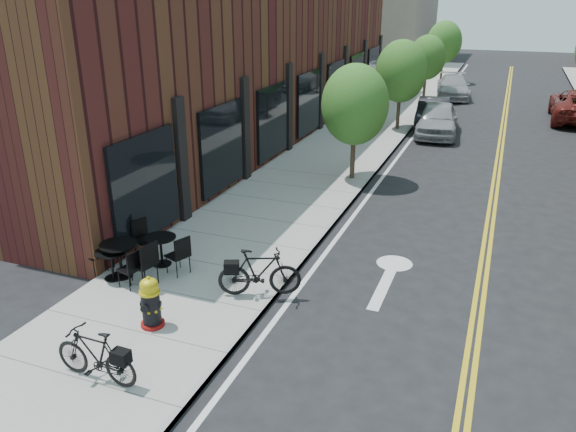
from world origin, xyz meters
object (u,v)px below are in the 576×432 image
at_px(bicycle_right, 260,272).
at_px(bistro_set_c, 161,247).
at_px(parked_car_a, 437,119).
at_px(parked_car_c, 453,87).
at_px(parked_car_b, 433,113).
at_px(bistro_set_b, 112,261).
at_px(fire_hydrant, 151,303).
at_px(bistro_set_a, 120,255).
at_px(bicycle_left, 95,355).

height_order(bicycle_right, bistro_set_c, bicycle_right).
distance_m(parked_car_a, parked_car_c, 10.21).
xyz_separation_m(bicycle_right, parked_car_b, (1.10, 17.79, 0.04)).
bearing_deg(bistro_set_c, parked_car_c, 102.72).
bearing_deg(bistro_set_b, parked_car_c, 94.95).
xyz_separation_m(parked_car_a, parked_car_b, (-0.41, 1.59, -0.06)).
height_order(fire_hydrant, parked_car_c, parked_car_c).
bearing_deg(fire_hydrant, parked_car_b, 64.07).
relative_size(parked_car_a, parked_car_b, 1.05).
bearing_deg(bistro_set_a, bistro_set_b, -111.79).
xyz_separation_m(bicycle_right, parked_car_c, (1.15, 26.40, 0.03)).
bearing_deg(parked_car_b, fire_hydrant, -101.74).
distance_m(bicycle_left, parked_car_a, 19.89).
distance_m(bicycle_left, bistro_set_c, 4.17).
distance_m(bicycle_right, parked_car_b, 17.82).
bearing_deg(parked_car_a, parked_car_b, 99.78).
bearing_deg(parked_car_c, parked_car_b, -97.80).
bearing_deg(fire_hydrant, bicycle_left, -105.54).
relative_size(bicycle_left, bistro_set_c, 0.92).
relative_size(bistro_set_b, parked_car_c, 0.36).
bearing_deg(bistro_set_c, bistro_set_a, -100.93).
distance_m(parked_car_a, parked_car_b, 1.64).
bearing_deg(parked_car_b, bistro_set_c, -106.71).
bearing_deg(fire_hydrant, bicycle_right, 33.20).
xyz_separation_m(fire_hydrant, parked_car_c, (2.57, 28.21, 0.06)).
height_order(bistro_set_c, parked_car_c, parked_car_c).
bearing_deg(parked_car_a, bistro_set_b, -110.56).
height_order(bicycle_right, parked_car_c, parked_car_c).
distance_m(fire_hydrant, bicycle_left, 1.69).
bearing_deg(parked_car_b, bistro_set_a, -107.72).
xyz_separation_m(bicycle_right, parked_car_a, (1.51, 16.20, 0.10)).
distance_m(bistro_set_b, parked_car_a, 17.40).
distance_m(bistro_set_c, parked_car_c, 26.23).
xyz_separation_m(bistro_set_a, parked_car_b, (4.29, 18.15, 0.04)).
height_order(bicycle_left, parked_car_c, parked_car_c).
distance_m(bicycle_right, bistro_set_b, 3.34).
height_order(bistro_set_a, bistro_set_b, bistro_set_a).
height_order(bistro_set_a, parked_car_b, parked_car_b).
bearing_deg(parked_car_c, bicycle_left, -102.23).
xyz_separation_m(bicycle_left, bistro_set_b, (-1.97, 2.97, -0.04)).
xyz_separation_m(bicycle_right, bistro_set_c, (-2.68, 0.46, -0.06)).
distance_m(fire_hydrant, bistro_set_c, 2.59).
distance_m(parked_car_b, parked_car_c, 8.62).
xyz_separation_m(fire_hydrant, bicycle_left, (0.09, -1.69, -0.02)).
distance_m(bistro_set_a, parked_car_c, 27.12).
xyz_separation_m(bistro_set_c, parked_car_b, (3.78, 17.33, 0.10)).
distance_m(fire_hydrant, parked_car_c, 28.33).
height_order(bicycle_left, bicycle_right, bicycle_right).
xyz_separation_m(bistro_set_a, parked_car_a, (4.70, 16.56, 0.10)).
xyz_separation_m(bicycle_left, parked_car_a, (2.84, 19.69, 0.14)).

